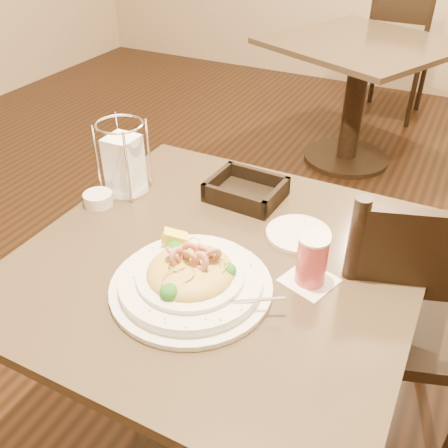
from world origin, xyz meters
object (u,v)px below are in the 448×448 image
at_px(dining_chair_near, 404,316).
at_px(dining_chair_far, 398,48).
at_px(pasta_bowl, 191,278).
at_px(butter_ramekin, 98,199).
at_px(napkin_caddy, 124,162).
at_px(background_table, 357,82).
at_px(bread_basket, 246,192).
at_px(drink_glass, 312,260).
at_px(main_table, 221,325).
at_px(side_plate, 299,234).

height_order(dining_chair_near, dining_chair_far, same).
relative_size(pasta_bowl, butter_ramekin, 4.91).
bearing_deg(napkin_caddy, background_table, 83.74).
bearing_deg(bread_basket, pasta_bowl, -82.34).
xyz_separation_m(background_table, bread_basket, (0.11, -1.78, 0.25)).
height_order(bread_basket, butter_ramekin, bread_basket).
xyz_separation_m(pasta_bowl, drink_glass, (0.22, 0.14, 0.03)).
bearing_deg(dining_chair_near, drink_glass, 31.27).
bearing_deg(pasta_bowl, drink_glass, 32.72).
bearing_deg(drink_glass, butter_ramekin, 176.17).
bearing_deg(dining_chair_far, butter_ramekin, 85.64).
xyz_separation_m(main_table, butter_ramekin, (-0.40, 0.05, 0.25)).
relative_size(pasta_bowl, side_plate, 2.37).
xyz_separation_m(dining_chair_far, side_plate, (0.24, -2.72, 0.24)).
bearing_deg(dining_chair_far, drink_glass, 97.97).
xyz_separation_m(dining_chair_far, napkin_caddy, (-0.28, -2.73, 0.32)).
bearing_deg(bread_basket, dining_chair_near, -1.83).
bearing_deg(dining_chair_far, napkin_caddy, 85.91).
bearing_deg(butter_ramekin, drink_glass, -3.83).
relative_size(background_table, napkin_caddy, 5.75).
bearing_deg(drink_glass, side_plate, 117.94).
relative_size(main_table, bread_basket, 4.42).
bearing_deg(pasta_bowl, background_table, 94.33).
bearing_deg(pasta_bowl, dining_chair_far, 91.83).
relative_size(dining_chair_near, drink_glass, 7.01).
height_order(dining_chair_near, pasta_bowl, dining_chair_near).
bearing_deg(pasta_bowl, bread_basket, 97.66).
distance_m(drink_glass, butter_ramekin, 0.62).
xyz_separation_m(napkin_caddy, side_plate, (0.51, 0.01, -0.08)).
height_order(bread_basket, napkin_caddy, napkin_caddy).
xyz_separation_m(dining_chair_near, drink_glass, (-0.21, -0.24, 0.29)).
distance_m(dining_chair_near, bread_basket, 0.54).
bearing_deg(background_table, dining_chair_near, -71.79).
xyz_separation_m(main_table, side_plate, (0.14, 0.16, 0.23)).
distance_m(dining_chair_far, bread_basket, 2.63).
distance_m(background_table, dining_chair_near, 1.89).
distance_m(dining_chair_far, drink_glass, 2.90).
bearing_deg(dining_chair_far, dining_chair_near, 102.92).
bearing_deg(drink_glass, background_table, 100.70).
bearing_deg(dining_chair_near, napkin_caddy, -10.87).
distance_m(pasta_bowl, butter_ramekin, 0.44).
height_order(background_table, dining_chair_near, dining_chair_near).
distance_m(main_table, napkin_caddy, 0.52).
bearing_deg(bread_basket, butter_ramekin, -148.18).
height_order(dining_chair_near, side_plate, dining_chair_near).
height_order(drink_glass, napkin_caddy, napkin_caddy).
bearing_deg(butter_ramekin, dining_chair_far, 83.94).
distance_m(dining_chair_far, napkin_caddy, 2.76).
xyz_separation_m(main_table, drink_glass, (0.22, 0.01, 0.29)).
height_order(pasta_bowl, side_plate, pasta_bowl).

